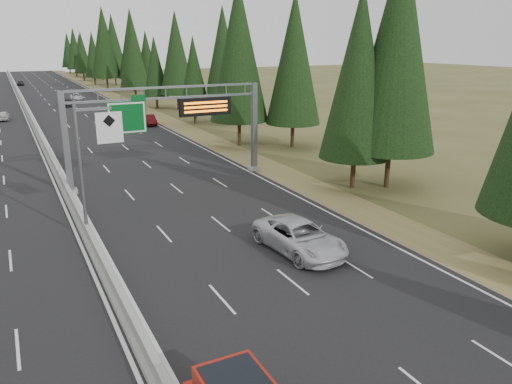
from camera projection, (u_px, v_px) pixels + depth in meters
road at (30, 117)px, 76.85m from camera, size 32.00×260.00×0.08m
shoulder_right at (144, 110)px, 84.54m from camera, size 3.60×260.00×0.06m
median_barrier at (29, 115)px, 76.74m from camera, size 0.70×260.00×0.85m
sign_gantry at (175, 119)px, 40.68m from camera, size 16.75×0.98×7.80m
hov_sign_pole at (90, 161)px, 28.77m from camera, size 2.80×0.50×8.00m
tree_row_right at (191, 54)px, 72.99m from camera, size 12.17×239.20×18.97m
silver_minivan at (300, 237)px, 27.65m from camera, size 3.36×6.46×1.74m
car_ahead_green at (121, 119)px, 69.62m from camera, size 2.01×4.49×1.50m
car_ahead_dkred at (149, 120)px, 69.38m from camera, size 1.80×4.31×1.39m
car_ahead_dkgrey at (65, 102)px, 89.29m from camera, size 2.11×4.80×1.37m
car_ahead_white at (76, 97)px, 97.84m from camera, size 2.49×4.79×1.29m
car_ahead_far at (20, 83)px, 130.07m from camera, size 1.91×4.02×1.33m
car_onc_white at (3, 116)px, 73.37m from camera, size 1.97×4.14×1.37m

